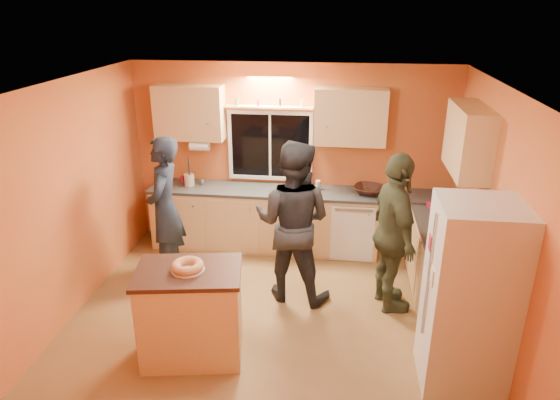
# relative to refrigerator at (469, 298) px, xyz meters

# --- Properties ---
(ground) EXTENTS (4.50, 4.50, 0.00)m
(ground) POSITION_rel_refrigerator_xyz_m (-1.89, 0.80, -0.90)
(ground) COLOR brown
(ground) RESTS_ON ground
(room_shell) EXTENTS (4.54, 4.04, 2.61)m
(room_shell) POSITION_rel_refrigerator_xyz_m (-1.77, 1.21, 0.72)
(room_shell) COLOR #C67332
(room_shell) RESTS_ON ground
(back_counter) EXTENTS (4.23, 0.62, 0.90)m
(back_counter) POSITION_rel_refrigerator_xyz_m (-1.88, 2.50, -0.45)
(back_counter) COLOR tan
(back_counter) RESTS_ON ground
(right_counter) EXTENTS (0.62, 1.84, 0.90)m
(right_counter) POSITION_rel_refrigerator_xyz_m (0.06, 1.30, -0.45)
(right_counter) COLOR tan
(right_counter) RESTS_ON ground
(refrigerator) EXTENTS (0.72, 0.70, 1.80)m
(refrigerator) POSITION_rel_refrigerator_xyz_m (0.00, 0.00, 0.00)
(refrigerator) COLOR silver
(refrigerator) RESTS_ON ground
(island) EXTENTS (1.10, 0.84, 0.97)m
(island) POSITION_rel_refrigerator_xyz_m (-2.58, 0.04, -0.41)
(island) COLOR tan
(island) RESTS_ON ground
(bundt_pastry) EXTENTS (0.31, 0.31, 0.09)m
(bundt_pastry) POSITION_rel_refrigerator_xyz_m (-2.58, 0.04, 0.12)
(bundt_pastry) COLOR #B5794A
(bundt_pastry) RESTS_ON island
(person_left) EXTENTS (0.50, 0.71, 1.85)m
(person_left) POSITION_rel_refrigerator_xyz_m (-3.36, 1.59, 0.02)
(person_left) COLOR black
(person_left) RESTS_ON ground
(person_center) EXTENTS (1.07, 0.91, 1.94)m
(person_center) POSITION_rel_refrigerator_xyz_m (-1.71, 1.27, 0.07)
(person_center) COLOR black
(person_center) RESTS_ON ground
(person_right) EXTENTS (0.70, 1.17, 1.87)m
(person_right) POSITION_rel_refrigerator_xyz_m (-0.56, 1.17, 0.03)
(person_right) COLOR #343B25
(person_right) RESTS_ON ground
(mixing_bowl) EXTENTS (0.50, 0.50, 0.10)m
(mixing_bowl) POSITION_rel_refrigerator_xyz_m (-0.79, 2.52, 0.05)
(mixing_bowl) COLOR black
(mixing_bowl) RESTS_ON back_counter
(utensil_crock) EXTENTS (0.14, 0.14, 0.17)m
(utensil_crock) POSITION_rel_refrigerator_xyz_m (-3.32, 2.51, 0.09)
(utensil_crock) COLOR beige
(utensil_crock) RESTS_ON back_counter
(potted_plant) EXTENTS (0.30, 0.27, 0.27)m
(potted_plant) POSITION_rel_refrigerator_xyz_m (0.05, 0.56, 0.14)
(potted_plant) COLOR gray
(potted_plant) RESTS_ON right_counter
(red_box) EXTENTS (0.19, 0.17, 0.07)m
(red_box) POSITION_rel_refrigerator_xyz_m (0.02, 2.10, 0.04)
(red_box) COLOR maroon
(red_box) RESTS_ON right_counter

